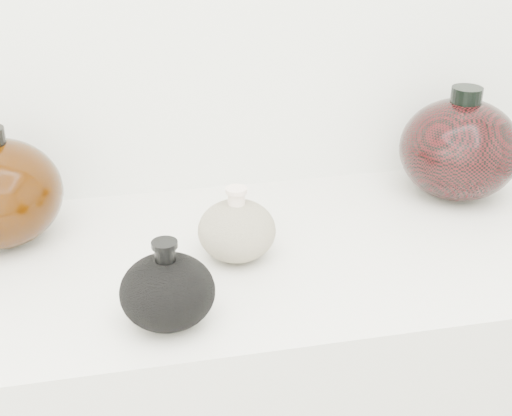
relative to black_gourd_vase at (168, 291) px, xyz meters
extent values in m
cube|color=beige|center=(0.09, 0.16, -0.06)|extent=(1.20, 0.50, 0.03)
ellipsoid|color=black|center=(0.00, 0.00, 0.00)|extent=(0.13, 0.13, 0.10)
cylinder|color=black|center=(0.00, 0.00, 0.05)|extent=(0.03, 0.03, 0.03)
cylinder|color=black|center=(0.00, 0.00, 0.07)|extent=(0.04, 0.04, 0.01)
ellipsoid|color=beige|center=(0.12, 0.15, 0.00)|extent=(0.13, 0.13, 0.09)
cylinder|color=beige|center=(0.12, 0.15, 0.05)|extent=(0.03, 0.03, 0.03)
cylinder|color=beige|center=(0.12, 0.15, 0.06)|extent=(0.04, 0.04, 0.01)
ellipsoid|color=black|center=(0.55, 0.29, 0.04)|extent=(0.24, 0.24, 0.18)
cylinder|color=black|center=(0.55, 0.29, 0.14)|extent=(0.06, 0.06, 0.03)
camera|label=1|loc=(-0.05, -0.78, 0.51)|focal=50.00mm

